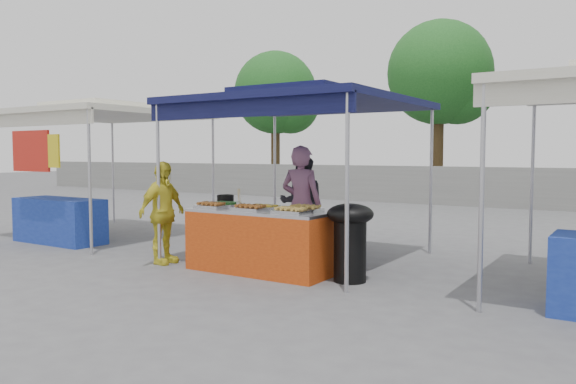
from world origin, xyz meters
The scene contains 22 objects.
ground_plane centered at (0.00, 0.00, 0.00)m, with size 80.00×80.00×0.00m, color #575659.
back_wall centered at (0.00, 11.00, 0.60)m, with size 40.00×0.25×1.20m, color gray.
main_canopy centered at (0.00, 0.97, 2.37)m, with size 3.20×3.20×2.57m.
neighbor_stall_left centered at (-4.50, 0.57, 1.60)m, with size 3.20×3.20×2.57m.
tree_0 centered at (-8.17, 12.81, 3.90)m, with size 3.40×3.32×5.71m.
tree_1 centered at (-1.62, 13.30, 4.25)m, with size 3.65×3.62×6.22m.
vendor_table centered at (0.00, -0.10, 0.43)m, with size 2.00×0.80×0.85m.
food_tray_fl centered at (-0.66, -0.33, 0.88)m, with size 0.42×0.30×0.07m.
food_tray_fm centered at (0.00, -0.34, 0.88)m, with size 0.42×0.30×0.07m.
food_tray_fr centered at (0.64, -0.34, 0.88)m, with size 0.42×0.30×0.07m.
food_tray_bl centered at (-0.63, -0.05, 0.88)m, with size 0.42×0.30×0.07m.
food_tray_bm centered at (0.02, -0.04, 0.88)m, with size 0.42×0.30×0.07m.
food_tray_br centered at (0.64, 0.01, 0.88)m, with size 0.42×0.30×0.07m.
cooking_pot centered at (-0.86, 0.23, 0.92)m, with size 0.25×0.25×0.15m, color black.
skewer_cup centered at (-0.25, -0.25, 0.90)m, with size 0.08×0.08×0.10m, color #B5B4BC.
wok_burner centered at (1.28, 0.03, 0.59)m, with size 0.59×0.59×1.00m.
crate_left centered at (-0.52, 0.44, 0.16)m, with size 0.53×0.37×0.32m, color #13279C.
crate_right centered at (0.30, 0.67, 0.14)m, with size 0.46×0.32×0.28m, color #13279C.
crate_stacked centered at (0.30, 0.67, 0.41)m, with size 0.44×0.31×0.27m, color #13279C.
vendor_woman centered at (0.15, 0.72, 0.86)m, with size 0.63×0.41×1.73m, color #845475.
helper_man centered at (-0.46, 1.77, 0.78)m, with size 0.76×0.59×1.56m, color black.
customer_person centered at (-1.54, -0.39, 0.75)m, with size 0.88×0.37×1.50m, color yellow.
Camera 1 is at (4.36, -6.27, 1.62)m, focal length 35.00 mm.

